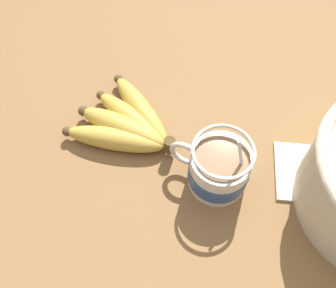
{
  "coord_description": "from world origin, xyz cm",
  "views": [
    {
      "loc": [
        -10.41,
        29.46,
        61.64
      ],
      "look_at": [
        2.97,
        -0.19,
        7.82
      ],
      "focal_mm": 40.0,
      "sensor_mm": 36.0,
      "label": 1
    }
  ],
  "objects": [
    {
      "name": "table",
      "position": [
        0.0,
        0.0,
        1.62
      ],
      "size": [
        115.56,
        115.56,
        3.23
      ],
      "color": "brown",
      "rests_on": "ground"
    },
    {
      "name": "coffee_mug",
      "position": [
        -6.37,
        0.61,
        7.61
      ],
      "size": [
        13.83,
        10.01,
        14.24
      ],
      "color": "beige",
      "rests_on": "table"
    },
    {
      "name": "banana_bunch",
      "position": [
        12.19,
        -2.36,
        5.26
      ],
      "size": [
        20.15,
        18.32,
        4.47
      ],
      "color": "#4C381E",
      "rests_on": "table"
    },
    {
      "name": "napkin",
      "position": [
        -22.84,
        -7.97,
        3.53
      ],
      "size": [
        18.88,
        15.8,
        0.6
      ],
      "color": "beige",
      "rests_on": "table"
    }
  ]
}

